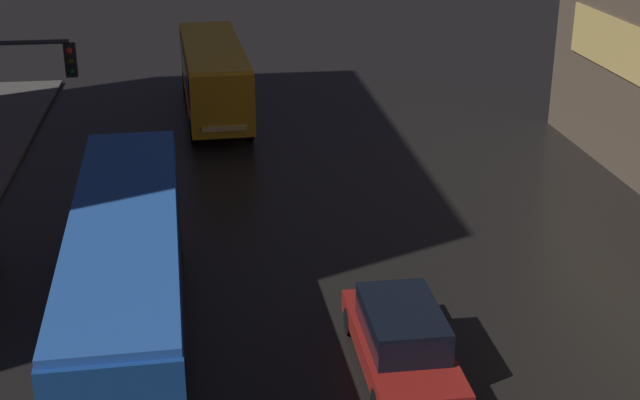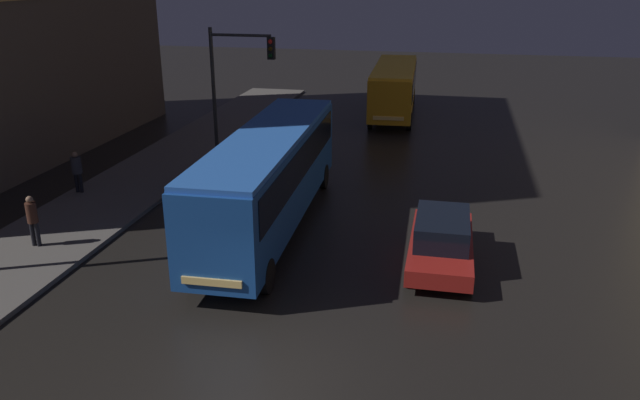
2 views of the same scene
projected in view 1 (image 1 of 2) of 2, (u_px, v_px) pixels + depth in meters
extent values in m
cube|color=#194793|center=(128.00, 276.00, 19.66)|extent=(2.67, 11.91, 2.70)
cube|color=black|center=(126.00, 251.00, 19.43)|extent=(2.71, 10.96, 1.10)
cube|color=blue|center=(123.00, 216.00, 19.13)|extent=(2.62, 11.67, 0.16)
cylinder|color=black|center=(177.00, 246.00, 24.48)|extent=(0.28, 1.01, 1.00)
cylinder|color=black|center=(99.00, 251.00, 24.16)|extent=(0.28, 1.01, 1.00)
cube|color=orange|center=(214.00, 75.00, 37.44)|extent=(2.85, 10.30, 2.36)
cube|color=black|center=(213.00, 65.00, 37.28)|extent=(2.87, 9.49, 1.10)
cube|color=yellow|center=(212.00, 46.00, 36.97)|extent=(2.79, 10.10, 0.16)
cube|color=#F4CC72|center=(224.00, 129.00, 33.05)|extent=(1.67, 0.18, 0.20)
cylinder|color=black|center=(250.00, 127.00, 34.70)|extent=(0.30, 1.01, 1.00)
cylinder|color=black|center=(193.00, 130.00, 34.34)|extent=(0.30, 1.01, 1.00)
cylinder|color=black|center=(233.00, 81.00, 41.46)|extent=(0.30, 1.01, 1.00)
cylinder|color=black|center=(186.00, 83.00, 41.10)|extent=(0.30, 1.01, 1.00)
cube|color=maroon|center=(401.00, 348.00, 19.42)|extent=(1.88, 4.78, 0.50)
cube|color=black|center=(402.00, 323.00, 19.19)|extent=(1.59, 2.63, 0.74)
cylinder|color=black|center=(460.00, 398.00, 18.06)|extent=(0.20, 0.64, 0.64)
cylinder|color=black|center=(420.00, 317.00, 21.17)|extent=(0.20, 0.64, 0.64)
cylinder|color=black|center=(350.00, 322.00, 20.95)|extent=(0.20, 0.64, 0.64)
cylinder|color=#2D2D2D|center=(17.00, 43.00, 23.35)|extent=(2.64, 0.12, 0.12)
cube|color=black|center=(71.00, 60.00, 23.70)|extent=(0.30, 0.24, 0.90)
sphere|color=red|center=(69.00, 51.00, 23.47)|extent=(0.18, 0.18, 0.18)
sphere|color=#3B2B07|center=(70.00, 61.00, 23.57)|extent=(0.18, 0.18, 0.18)
sphere|color=black|center=(71.00, 72.00, 23.68)|extent=(0.18, 0.18, 0.18)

